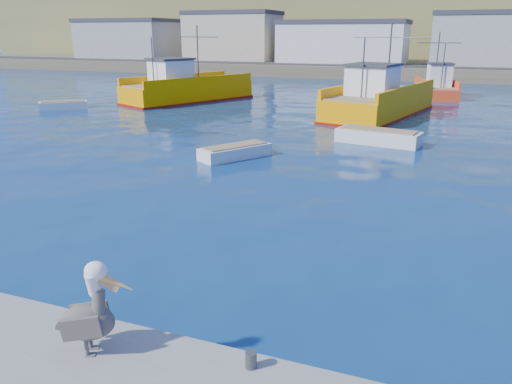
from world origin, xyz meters
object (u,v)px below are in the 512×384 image
skiff_left (63,106)px  pelican (90,315)px  trawler_yellow_b (379,101)px  skiff_mid (378,138)px  trawler_yellow_a (186,89)px  boat_orange (436,86)px  skiff_extra (235,153)px

skiff_left → pelican: (23.94, -26.41, 1.00)m
trawler_yellow_b → skiff_mid: size_ratio=2.76×
trawler_yellow_a → boat_orange: trawler_yellow_a is taller
skiff_left → pelican: pelican is taller
trawler_yellow_a → skiff_left: trawler_yellow_a is taller
boat_orange → pelican: boat_orange is taller
skiff_left → skiff_mid: (25.89, -4.35, 0.06)m
trawler_yellow_b → boat_orange: (3.57, 13.54, -0.11)m
skiff_left → skiff_mid: 26.25m
boat_orange → skiff_left: (-28.07, -19.19, -0.75)m
skiff_left → skiff_extra: bearing=-27.6°
trawler_yellow_a → skiff_left: bearing=-132.1°
skiff_left → skiff_extra: (19.74, -10.31, 0.00)m
skiff_left → pelican: bearing=-47.8°
boat_orange → skiff_extra: 30.67m
skiff_extra → pelican: bearing=-75.4°
trawler_yellow_b → pelican: trawler_yellow_b is taller
trawler_yellow_a → skiff_mid: 22.42m
trawler_yellow_a → skiff_extra: bearing=-55.0°
boat_orange → skiff_left: boat_orange is taller
trawler_yellow_a → skiff_left: size_ratio=3.57×
skiff_mid → skiff_extra: skiff_mid is taller
boat_orange → skiff_mid: 23.66m
trawler_yellow_b → skiff_extra: bearing=-106.6°
trawler_yellow_a → skiff_mid: size_ratio=2.69×
skiff_left → skiff_mid: skiff_mid is taller
boat_orange → skiff_mid: (-2.18, -23.55, -0.68)m
trawler_yellow_b → trawler_yellow_a: bearing=173.0°
trawler_yellow_a → trawler_yellow_b: (17.43, -2.15, 0.02)m
trawler_yellow_b → skiff_mid: (1.40, -10.01, -0.79)m
pelican → skiff_extra: bearing=104.6°
skiff_mid → boat_orange: bearing=84.7°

